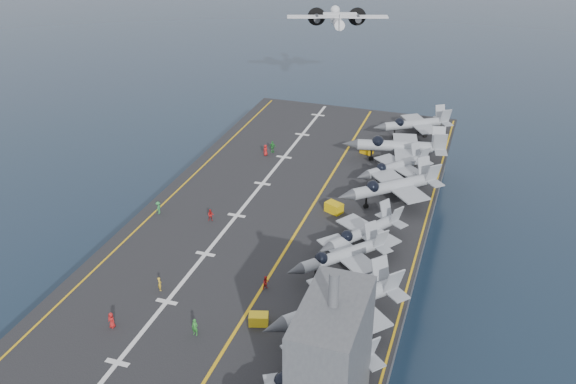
% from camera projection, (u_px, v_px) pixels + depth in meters
% --- Properties ---
extents(ground, '(500.00, 500.00, 0.00)m').
position_uv_depth(ground, '(279.00, 286.00, 89.91)').
color(ground, '#142135').
rests_on(ground, ground).
extents(hull, '(36.00, 90.00, 10.00)m').
position_uv_depth(hull, '(279.00, 257.00, 87.58)').
color(hull, '#56595E').
rests_on(hull, ground).
extents(flight_deck, '(38.00, 92.00, 0.40)m').
position_uv_depth(flight_deck, '(279.00, 224.00, 85.17)').
color(flight_deck, black).
rests_on(flight_deck, hull).
extents(foul_line, '(0.35, 90.00, 0.02)m').
position_uv_depth(foul_line, '(300.00, 226.00, 84.23)').
color(foul_line, gold).
rests_on(foul_line, flight_deck).
extents(landing_centerline, '(0.50, 90.00, 0.02)m').
position_uv_depth(landing_centerline, '(237.00, 215.00, 86.74)').
color(landing_centerline, silver).
rests_on(landing_centerline, flight_deck).
extents(deck_edge_port, '(0.25, 90.00, 0.02)m').
position_uv_depth(deck_edge_port, '(164.00, 203.00, 89.81)').
color(deck_edge_port, gold).
rests_on(deck_edge_port, flight_deck).
extents(deck_edge_stbd, '(0.25, 90.00, 0.02)m').
position_uv_depth(deck_edge_stbd, '(419.00, 246.00, 79.91)').
color(deck_edge_stbd, gold).
rests_on(deck_edge_stbd, flight_deck).
extents(island_superstructure, '(5.00, 10.00, 15.00)m').
position_uv_depth(island_superstructure, '(331.00, 350.00, 52.19)').
color(island_superstructure, '#56595E').
rests_on(island_superstructure, flight_deck).
extents(fighter_jet_1, '(16.64, 17.01, 4.96)m').
position_uv_depth(fighter_jet_1, '(314.00, 372.00, 57.00)').
color(fighter_jet_1, '#959AA3').
rests_on(fighter_jet_1, flight_deck).
extents(fighter_jet_2, '(18.57, 18.91, 5.53)m').
position_uv_depth(fighter_jet_2, '(341.00, 302.00, 65.40)').
color(fighter_jet_2, '#91999F').
rests_on(fighter_jet_2, flight_deck).
extents(fighter_jet_3, '(15.28, 15.62, 4.56)m').
position_uv_depth(fighter_jet_3, '(342.00, 254.00, 74.21)').
color(fighter_jet_3, gray).
rests_on(fighter_jet_3, flight_deck).
extents(fighter_jet_4, '(14.37, 15.56, 4.49)m').
position_uv_depth(fighter_jet_4, '(364.00, 231.00, 78.78)').
color(fighter_jet_4, '#9FA9AF').
rests_on(fighter_jet_4, flight_deck).
extents(fighter_jet_5, '(18.37, 17.96, 5.36)m').
position_uv_depth(fighter_jet_5, '(394.00, 185.00, 88.89)').
color(fighter_jet_5, gray).
rests_on(fighter_jet_5, flight_deck).
extents(fighter_jet_6, '(14.81, 15.35, 4.46)m').
position_uv_depth(fighter_jet_6, '(396.00, 166.00, 95.51)').
color(fighter_jet_6, '#A3AAB3').
rests_on(fighter_jet_6, flight_deck).
extents(fighter_jet_7, '(18.10, 13.93, 5.63)m').
position_uv_depth(fighter_jet_7, '(401.00, 145.00, 100.80)').
color(fighter_jet_7, '#939BA3').
rests_on(fighter_jet_7, flight_deck).
extents(fighter_jet_8, '(16.60, 15.23, 4.80)m').
position_uv_depth(fighter_jet_8, '(416.00, 123.00, 110.36)').
color(fighter_jet_8, gray).
rests_on(fighter_jet_8, flight_deck).
extents(tow_cart_a, '(2.29, 1.81, 1.20)m').
position_uv_depth(tow_cart_a, '(259.00, 319.00, 66.40)').
color(tow_cart_a, yellow).
rests_on(tow_cart_a, flight_deck).
extents(tow_cart_b, '(2.70, 2.31, 1.37)m').
position_uv_depth(tow_cart_b, '(334.00, 208.00, 87.31)').
color(tow_cart_b, gold).
rests_on(tow_cart_b, flight_deck).
extents(tow_cart_c, '(2.26, 1.84, 1.17)m').
position_uv_depth(tow_cart_c, '(367.00, 150.00, 104.67)').
color(tow_cart_c, '#D09607').
rests_on(tow_cart_c, flight_deck).
extents(crew_0, '(1.22, 0.99, 1.77)m').
position_uv_depth(crew_0, '(112.00, 320.00, 65.82)').
color(crew_0, '#B21919').
rests_on(crew_0, flight_deck).
extents(crew_1, '(1.17, 1.21, 1.69)m').
position_uv_depth(crew_1, '(160.00, 284.00, 71.47)').
color(crew_1, gold).
rests_on(crew_1, flight_deck).
extents(crew_2, '(1.16, 0.95, 1.67)m').
position_uv_depth(crew_2, '(211.00, 215.00, 85.16)').
color(crew_2, '#B21919').
rests_on(crew_2, flight_deck).
extents(crew_3, '(0.77, 1.10, 1.77)m').
position_uv_depth(crew_3, '(158.00, 208.00, 86.89)').
color(crew_3, '#2C8340').
rests_on(crew_3, flight_deck).
extents(crew_4, '(1.23, 0.85, 1.99)m').
position_uv_depth(crew_4, '(273.00, 147.00, 104.74)').
color(crew_4, '#268C33').
rests_on(crew_4, flight_deck).
extents(crew_5, '(1.06, 1.29, 1.85)m').
position_uv_depth(crew_5, '(266.00, 150.00, 103.79)').
color(crew_5, '#B21919').
rests_on(crew_5, flight_deck).
extents(crew_6, '(1.21, 0.87, 1.90)m').
position_uv_depth(crew_6, '(195.00, 327.00, 64.72)').
color(crew_6, '#2B872D').
rests_on(crew_6, flight_deck).
extents(crew_7, '(1.13, 1.20, 1.66)m').
position_uv_depth(crew_7, '(266.00, 283.00, 71.70)').
color(crew_7, '#B21919').
rests_on(crew_7, flight_deck).
extents(transport_plane, '(24.57, 20.29, 4.99)m').
position_uv_depth(transport_plane, '(337.00, 23.00, 134.73)').
color(transport_plane, white).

